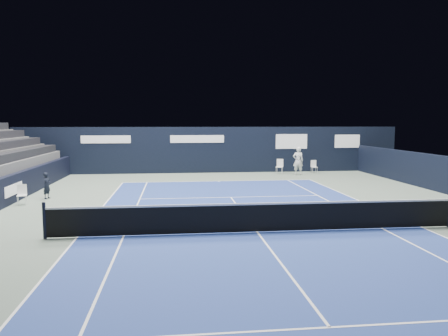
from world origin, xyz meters
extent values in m
plane|color=#56665A|center=(0.00, 2.00, 0.00)|extent=(48.00, 48.00, 0.00)
cube|color=navy|center=(0.00, 0.00, 0.00)|extent=(10.97, 23.77, 0.01)
cube|color=silver|center=(4.40, 15.07, 0.45)|extent=(0.57, 0.56, 0.04)
cube|color=silver|center=(4.48, 15.25, 0.72)|extent=(0.41, 0.21, 0.52)
cylinder|color=silver|center=(4.64, 15.15, 0.23)|extent=(0.02, 0.02, 0.45)
cylinder|color=silver|center=(4.30, 15.31, 0.23)|extent=(0.02, 0.02, 0.45)
cylinder|color=silver|center=(4.49, 14.83, 0.23)|extent=(0.02, 0.02, 0.45)
cylinder|color=silver|center=(4.15, 14.99, 0.23)|extent=(0.02, 0.02, 0.45)
cube|color=white|center=(4.49, 15.26, 0.80)|extent=(0.35, 0.22, 0.33)
cube|color=silver|center=(6.86, 15.27, 0.40)|extent=(0.39, 0.37, 0.04)
cube|color=silver|center=(6.85, 15.44, 0.63)|extent=(0.38, 0.03, 0.45)
cylinder|color=silver|center=(7.02, 15.42, 0.20)|extent=(0.02, 0.02, 0.40)
cylinder|color=silver|center=(6.69, 15.42, 0.20)|extent=(0.02, 0.02, 0.40)
cylinder|color=silver|center=(7.02, 15.12, 0.20)|extent=(0.02, 0.02, 0.40)
cylinder|color=silver|center=(6.69, 15.11, 0.20)|extent=(0.02, 0.02, 0.40)
cube|color=white|center=(-8.90, 5.64, 0.39)|extent=(0.44, 0.43, 0.04)
cube|color=white|center=(-8.93, 5.80, 0.62)|extent=(0.37, 0.11, 0.44)
cylinder|color=white|center=(-8.77, 5.82, 0.19)|extent=(0.02, 0.02, 0.39)
cylinder|color=white|center=(-9.08, 5.75, 0.19)|extent=(0.02, 0.02, 0.39)
cylinder|color=white|center=(-8.71, 5.53, 0.19)|extent=(0.02, 0.02, 0.39)
cylinder|color=white|center=(-9.02, 5.46, 0.19)|extent=(0.02, 0.02, 0.39)
imported|color=black|center=(-8.27, 7.05, 0.59)|extent=(0.42, 0.50, 1.18)
cube|color=white|center=(0.00, 11.88, 0.01)|extent=(10.97, 0.06, 0.00)
cube|color=white|center=(5.49, 0.00, 0.01)|extent=(0.06, 23.77, 0.00)
cube|color=white|center=(-5.49, 0.00, 0.01)|extent=(0.06, 23.77, 0.00)
cube|color=white|center=(4.12, 0.00, 0.01)|extent=(0.06, 23.77, 0.00)
cube|color=white|center=(-4.12, 0.00, 0.01)|extent=(0.06, 23.77, 0.00)
cube|color=white|center=(0.00, 6.40, 0.01)|extent=(8.23, 0.06, 0.00)
cube|color=white|center=(0.00, -6.40, 0.01)|extent=(8.23, 0.06, 0.00)
cube|color=white|center=(0.00, 0.00, 0.01)|extent=(0.06, 12.80, 0.00)
cube|color=white|center=(0.00, 11.73, 0.01)|extent=(0.06, 0.30, 0.00)
cylinder|color=black|center=(-6.40, 0.00, 0.55)|extent=(0.10, 0.10, 1.10)
cube|color=black|center=(0.00, 0.00, 0.46)|extent=(12.80, 0.03, 0.86)
cube|color=white|center=(0.00, 0.00, 0.91)|extent=(12.80, 0.05, 0.06)
cube|color=black|center=(0.00, 16.50, 1.55)|extent=(26.00, 0.60, 3.10)
cube|color=silver|center=(-7.00, 16.18, 2.30)|extent=(3.20, 0.02, 0.50)
cube|color=silver|center=(-1.00, 16.18, 2.30)|extent=(3.60, 0.02, 0.50)
cube|color=silver|center=(5.50, 16.18, 2.10)|extent=(2.20, 0.02, 1.00)
cube|color=silver|center=(9.50, 16.18, 2.10)|extent=(1.80, 0.02, 0.90)
cube|color=black|center=(-9.50, 6.00, 0.60)|extent=(0.30, 22.00, 1.20)
cube|color=silver|center=(-9.33, 6.00, 0.60)|extent=(0.02, 2.00, 0.45)
cube|color=#474749|center=(-10.10, 7.00, 0.82)|extent=(0.90, 16.00, 1.65)
cube|color=black|center=(-10.10, 7.00, 1.85)|extent=(0.63, 15.20, 0.40)
imported|color=white|center=(5.46, 14.38, 0.92)|extent=(0.73, 0.53, 1.84)
cylinder|color=black|center=(5.31, 14.08, 1.05)|extent=(0.03, 0.29, 0.13)
torus|color=black|center=(5.31, 13.83, 1.15)|extent=(0.30, 0.13, 0.29)
camera|label=1|loc=(-2.57, -13.16, 3.46)|focal=35.00mm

